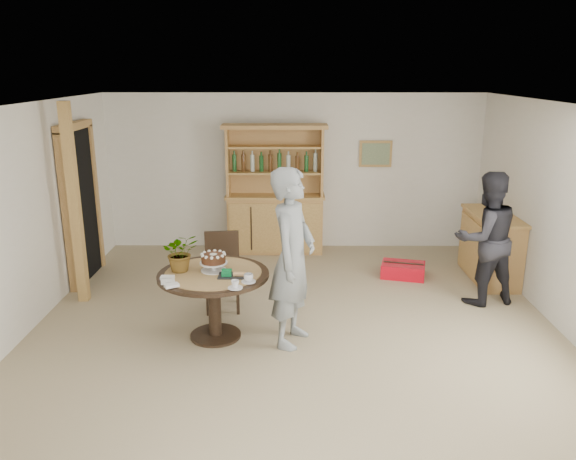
{
  "coord_description": "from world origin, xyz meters",
  "views": [
    {
      "loc": [
        -0.05,
        -5.46,
        2.87
      ],
      "look_at": [
        -0.08,
        0.82,
        1.05
      ],
      "focal_mm": 35.0,
      "sensor_mm": 36.0,
      "label": 1
    }
  ],
  "objects_px": {
    "sideboard": "(491,247)",
    "dining_table": "(214,286)",
    "hutch": "(275,210)",
    "dining_chair": "(222,266)",
    "adult_person": "(486,238)",
    "red_suitcase": "(403,270)",
    "teen_boy": "(292,258)"
  },
  "relations": [
    {
      "from": "sideboard",
      "to": "adult_person",
      "type": "height_order",
      "value": "adult_person"
    },
    {
      "from": "sideboard",
      "to": "red_suitcase",
      "type": "bearing_deg",
      "value": 177.23
    },
    {
      "from": "sideboard",
      "to": "teen_boy",
      "type": "relative_size",
      "value": 0.66
    },
    {
      "from": "adult_person",
      "to": "dining_chair",
      "type": "bearing_deg",
      "value": -10.74
    },
    {
      "from": "sideboard",
      "to": "dining_table",
      "type": "bearing_deg",
      "value": -153.42
    },
    {
      "from": "hutch",
      "to": "adult_person",
      "type": "xyz_separation_m",
      "value": [
        2.66,
        -2.06,
        0.15
      ]
    },
    {
      "from": "dining_table",
      "to": "sideboard",
      "type": "bearing_deg",
      "value": 26.58
    },
    {
      "from": "adult_person",
      "to": "red_suitcase",
      "type": "relative_size",
      "value": 2.47
    },
    {
      "from": "teen_boy",
      "to": "adult_person",
      "type": "height_order",
      "value": "teen_boy"
    },
    {
      "from": "dining_chair",
      "to": "adult_person",
      "type": "height_order",
      "value": "adult_person"
    },
    {
      "from": "adult_person",
      "to": "teen_boy",
      "type": "bearing_deg",
      "value": 10.89
    },
    {
      "from": "hutch",
      "to": "red_suitcase",
      "type": "distance_m",
      "value": 2.27
    },
    {
      "from": "dining_table",
      "to": "red_suitcase",
      "type": "relative_size",
      "value": 1.77
    },
    {
      "from": "hutch",
      "to": "dining_table",
      "type": "distance_m",
      "value": 3.11
    },
    {
      "from": "sideboard",
      "to": "adult_person",
      "type": "relative_size",
      "value": 0.75
    },
    {
      "from": "dining_table",
      "to": "teen_boy",
      "type": "xyz_separation_m",
      "value": [
        0.85,
        -0.1,
        0.35
      ]
    },
    {
      "from": "dining_chair",
      "to": "red_suitcase",
      "type": "bearing_deg",
      "value": 17.28
    },
    {
      "from": "dining_table",
      "to": "red_suitcase",
      "type": "xyz_separation_m",
      "value": [
        2.43,
        1.87,
        -0.5
      ]
    },
    {
      "from": "hutch",
      "to": "teen_boy",
      "type": "height_order",
      "value": "hutch"
    },
    {
      "from": "dining_table",
      "to": "adult_person",
      "type": "bearing_deg",
      "value": 16.98
    },
    {
      "from": "hutch",
      "to": "dining_table",
      "type": "bearing_deg",
      "value": -100.79
    },
    {
      "from": "dining_table",
      "to": "red_suitcase",
      "type": "height_order",
      "value": "dining_table"
    },
    {
      "from": "adult_person",
      "to": "red_suitcase",
      "type": "xyz_separation_m",
      "value": [
        -0.81,
        0.88,
        -0.74
      ]
    },
    {
      "from": "teen_boy",
      "to": "hutch",
      "type": "bearing_deg",
      "value": 23.92
    },
    {
      "from": "adult_person",
      "to": "red_suitcase",
      "type": "bearing_deg",
      "value": -60.78
    },
    {
      "from": "sideboard",
      "to": "dining_chair",
      "type": "distance_m",
      "value": 3.76
    },
    {
      "from": "hutch",
      "to": "dining_chair",
      "type": "relative_size",
      "value": 2.16
    },
    {
      "from": "red_suitcase",
      "to": "sideboard",
      "type": "bearing_deg",
      "value": 11.38
    },
    {
      "from": "teen_boy",
      "to": "red_suitcase",
      "type": "height_order",
      "value": "teen_boy"
    },
    {
      "from": "dining_table",
      "to": "adult_person",
      "type": "height_order",
      "value": "adult_person"
    },
    {
      "from": "dining_chair",
      "to": "dining_table",
      "type": "bearing_deg",
      "value": -95.26
    },
    {
      "from": "dining_table",
      "to": "dining_chair",
      "type": "distance_m",
      "value": 0.83
    }
  ]
}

